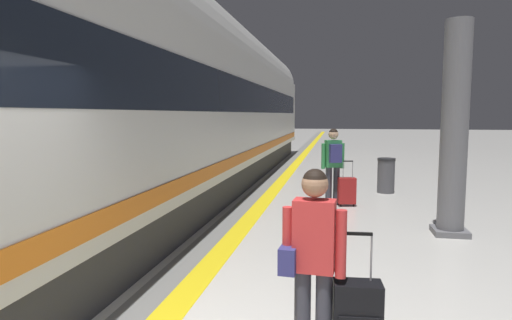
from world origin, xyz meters
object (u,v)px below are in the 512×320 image
(suitcase_near, at_px, (347,191))
(platform_pillar, at_px, (454,134))
(passenger_near, at_px, (333,160))
(high_speed_train, at_px, (163,93))
(waste_bin, at_px, (386,175))
(traveller_foreground, at_px, (312,254))

(suitcase_near, distance_m, platform_pillar, 3.01)
(passenger_near, distance_m, suitcase_near, 0.75)
(high_speed_train, relative_size, platform_pillar, 8.48)
(suitcase_near, xyz_separation_m, platform_pillar, (1.70, -2.07, 1.37))
(high_speed_train, distance_m, waste_bin, 6.06)
(platform_pillar, bearing_deg, waste_bin, 99.38)
(suitcase_near, distance_m, waste_bin, 2.18)
(platform_pillar, bearing_deg, passenger_near, 132.72)
(waste_bin, bearing_deg, high_speed_train, -151.08)
(platform_pillar, relative_size, waste_bin, 3.96)
(high_speed_train, relative_size, suitcase_near, 29.58)
(passenger_near, bearing_deg, traveller_foreground, -90.81)
(traveller_foreground, distance_m, passenger_near, 6.61)
(traveller_foreground, relative_size, passenger_near, 0.94)
(traveller_foreground, relative_size, platform_pillar, 0.45)
(passenger_near, height_order, platform_pillar, platform_pillar)
(passenger_near, bearing_deg, waste_bin, 53.26)
(traveller_foreground, distance_m, platform_pillar, 4.97)
(traveller_foreground, bearing_deg, platform_pillar, 64.63)
(traveller_foreground, xyz_separation_m, waste_bin, (1.44, 8.42, -0.49))
(suitcase_near, height_order, waste_bin, suitcase_near)
(suitcase_near, bearing_deg, waste_bin, 61.51)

